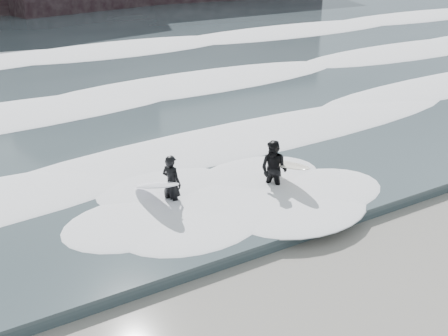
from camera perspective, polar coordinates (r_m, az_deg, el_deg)
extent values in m
cube|color=#344146|center=(35.55, -21.66, 11.20)|extent=(90.00, 52.00, 0.30)
ellipsoid|color=white|center=(16.82, -8.27, 1.44)|extent=(60.00, 3.20, 0.20)
ellipsoid|color=white|center=(23.11, -15.36, 6.93)|extent=(60.00, 4.00, 0.24)
ellipsoid|color=white|center=(31.63, -20.29, 10.64)|extent=(60.00, 4.80, 0.30)
imported|color=black|center=(13.95, -5.34, -1.57)|extent=(0.55, 0.65, 1.50)
ellipsoid|color=white|center=(13.83, -6.92, -1.74)|extent=(0.76, 2.01, 0.81)
imported|color=black|center=(14.63, 5.09, -0.18)|extent=(0.89, 0.96, 1.57)
ellipsoid|color=silver|center=(14.84, 6.41, 0.36)|extent=(0.62, 1.94, 0.52)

